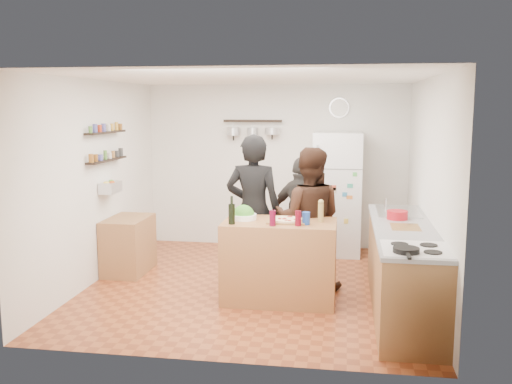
% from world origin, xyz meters
% --- Properties ---
extents(room_shell, '(4.20, 4.20, 4.20)m').
position_xyz_m(room_shell, '(0.00, 0.39, 1.25)').
color(room_shell, brown).
rests_on(room_shell, ground).
extents(prep_island, '(1.25, 0.72, 0.91)m').
position_xyz_m(prep_island, '(0.35, -0.45, 0.46)').
color(prep_island, brown).
rests_on(prep_island, floor).
extents(pizza_board, '(0.42, 0.34, 0.02)m').
position_xyz_m(pizza_board, '(0.43, -0.47, 0.92)').
color(pizza_board, brown).
rests_on(pizza_board, prep_island).
extents(pizza, '(0.34, 0.34, 0.02)m').
position_xyz_m(pizza, '(0.43, -0.47, 0.94)').
color(pizza, '#D4B88B').
rests_on(pizza, pizza_board).
extents(salad_bowl, '(0.30, 0.30, 0.06)m').
position_xyz_m(salad_bowl, '(-0.07, -0.40, 0.94)').
color(salad_bowl, white).
rests_on(salad_bowl, prep_island).
extents(wine_bottle, '(0.07, 0.07, 0.22)m').
position_xyz_m(wine_bottle, '(-0.15, -0.67, 1.02)').
color(wine_bottle, black).
rests_on(wine_bottle, prep_island).
extents(wine_glass_near, '(0.07, 0.07, 0.17)m').
position_xyz_m(wine_glass_near, '(0.30, -0.69, 0.99)').
color(wine_glass_near, '#540720').
rests_on(wine_glass_near, prep_island).
extents(wine_glass_far, '(0.07, 0.07, 0.16)m').
position_xyz_m(wine_glass_far, '(0.57, -0.65, 0.99)').
color(wine_glass_far, '#580715').
rests_on(wine_glass_far, prep_island).
extents(pepper_mill, '(0.06, 0.06, 0.20)m').
position_xyz_m(pepper_mill, '(0.80, -0.40, 1.01)').
color(pepper_mill, olive).
rests_on(pepper_mill, prep_island).
extents(salt_canister, '(0.08, 0.08, 0.14)m').
position_xyz_m(salt_canister, '(0.65, -0.57, 0.98)').
color(salt_canister, navy).
rests_on(salt_canister, prep_island).
extents(person_left, '(0.70, 0.48, 1.85)m').
position_xyz_m(person_left, '(-0.02, 0.06, 0.93)').
color(person_left, black).
rests_on(person_left, floor).
extents(person_center, '(0.84, 0.66, 1.70)m').
position_xyz_m(person_center, '(0.64, 0.04, 0.85)').
color(person_center, black).
rests_on(person_center, floor).
extents(person_back, '(0.97, 0.72, 1.53)m').
position_xyz_m(person_back, '(0.52, 0.64, 0.77)').
color(person_back, '#292624').
rests_on(person_back, floor).
extents(counter_run, '(0.63, 2.63, 0.90)m').
position_xyz_m(counter_run, '(1.70, -0.55, 0.45)').
color(counter_run, '#9E7042').
rests_on(counter_run, floor).
extents(stove_top, '(0.60, 0.62, 0.02)m').
position_xyz_m(stove_top, '(1.70, -1.50, 0.91)').
color(stove_top, white).
rests_on(stove_top, counter_run).
extents(skillet, '(0.23, 0.23, 0.04)m').
position_xyz_m(skillet, '(1.60, -1.66, 0.94)').
color(skillet, black).
rests_on(skillet, stove_top).
extents(sink, '(0.50, 0.80, 0.03)m').
position_xyz_m(sink, '(1.70, 0.30, 0.92)').
color(sink, silver).
rests_on(sink, counter_run).
extents(cutting_board, '(0.30, 0.40, 0.02)m').
position_xyz_m(cutting_board, '(1.70, -0.58, 0.91)').
color(cutting_board, brown).
rests_on(cutting_board, counter_run).
extents(red_bowl, '(0.23, 0.23, 0.10)m').
position_xyz_m(red_bowl, '(1.65, -0.17, 0.97)').
color(red_bowl, '#AD131E').
rests_on(red_bowl, counter_run).
extents(fridge, '(0.70, 0.68, 1.80)m').
position_xyz_m(fridge, '(0.95, 1.75, 0.90)').
color(fridge, white).
rests_on(fridge, floor).
extents(wall_clock, '(0.30, 0.03, 0.30)m').
position_xyz_m(wall_clock, '(0.95, 2.08, 2.15)').
color(wall_clock, silver).
rests_on(wall_clock, back_wall).
extents(spice_shelf_lower, '(0.12, 1.00, 0.02)m').
position_xyz_m(spice_shelf_lower, '(-1.93, 0.20, 1.50)').
color(spice_shelf_lower, black).
rests_on(spice_shelf_lower, left_wall).
extents(spice_shelf_upper, '(0.12, 1.00, 0.02)m').
position_xyz_m(spice_shelf_upper, '(-1.93, 0.20, 1.85)').
color(spice_shelf_upper, black).
rests_on(spice_shelf_upper, left_wall).
extents(produce_basket, '(0.18, 0.35, 0.14)m').
position_xyz_m(produce_basket, '(-1.90, 0.20, 1.15)').
color(produce_basket, silver).
rests_on(produce_basket, left_wall).
extents(side_table, '(0.50, 0.80, 0.73)m').
position_xyz_m(side_table, '(-1.74, 0.34, 0.36)').
color(side_table, '#9A6B40').
rests_on(side_table, floor).
extents(pot_rack, '(0.90, 0.04, 0.04)m').
position_xyz_m(pot_rack, '(-0.35, 2.00, 1.95)').
color(pot_rack, black).
rests_on(pot_rack, back_wall).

